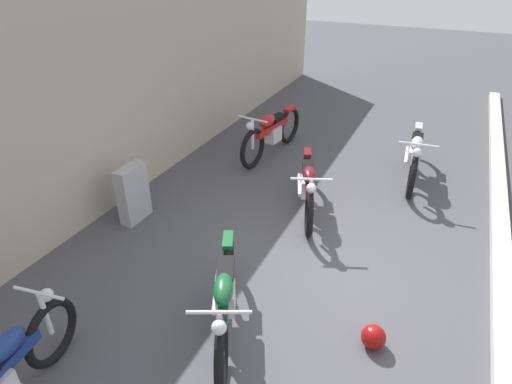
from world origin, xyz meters
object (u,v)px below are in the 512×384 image
(motorcycle_green, at_px, (225,298))
(motorcycle_blue, at_px, (0,380))
(motorcycle_silver, at_px, (414,155))
(helmet, at_px, (373,337))
(motorcycle_red, at_px, (272,132))
(stone_marker, at_px, (133,194))
(motorcycle_maroon, at_px, (308,186))

(motorcycle_green, relative_size, motorcycle_blue, 0.97)
(motorcycle_blue, distance_m, motorcycle_silver, 6.57)
(helmet, bearing_deg, motorcycle_red, 35.87)
(stone_marker, xyz_separation_m, motorcycle_silver, (3.08, -3.57, 0.03))
(motorcycle_green, xyz_separation_m, motorcycle_silver, (4.41, -1.31, 0.02))
(helmet, xyz_separation_m, motorcycle_green, (-0.43, 1.48, 0.31))
(motorcycle_green, bearing_deg, stone_marker, -145.69)
(motorcycle_maroon, xyz_separation_m, motorcycle_blue, (-4.29, 1.24, -0.02))
(motorcycle_maroon, xyz_separation_m, motorcycle_silver, (1.76, -1.33, 0.03))
(motorcycle_red, xyz_separation_m, motorcycle_silver, (0.09, -2.64, -0.00))
(helmet, xyz_separation_m, motorcycle_maroon, (2.22, 1.49, 0.31))
(motorcycle_red, bearing_deg, motorcycle_maroon, 45.61)
(stone_marker, xyz_separation_m, helmet, (-0.90, -3.74, -0.31))
(stone_marker, xyz_separation_m, motorcycle_maroon, (1.32, -2.25, 0.00))
(stone_marker, relative_size, helmet, 3.41)
(motorcycle_green, bearing_deg, motorcycle_blue, -62.80)
(motorcycle_maroon, xyz_separation_m, motorcycle_red, (1.67, 1.31, 0.03))
(helmet, bearing_deg, motorcycle_maroon, 33.98)
(helmet, xyz_separation_m, motorcycle_red, (3.88, 2.81, 0.34))
(stone_marker, relative_size, motorcycle_red, 0.40)
(motorcycle_silver, bearing_deg, motorcycle_blue, -28.16)
(stone_marker, distance_m, motorcycle_red, 3.13)
(motorcycle_maroon, height_order, motorcycle_red, motorcycle_red)
(stone_marker, relative_size, motorcycle_blue, 0.45)
(motorcycle_maroon, distance_m, motorcycle_blue, 4.47)
(motorcycle_maroon, height_order, motorcycle_silver, motorcycle_silver)
(motorcycle_blue, bearing_deg, stone_marker, 10.09)
(helmet, bearing_deg, stone_marker, 76.51)
(motorcycle_blue, bearing_deg, motorcycle_maroon, -24.73)
(helmet, height_order, motorcycle_green, motorcycle_green)
(motorcycle_maroon, height_order, motorcycle_green, motorcycle_green)
(motorcycle_green, bearing_deg, motorcycle_maroon, 155.16)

